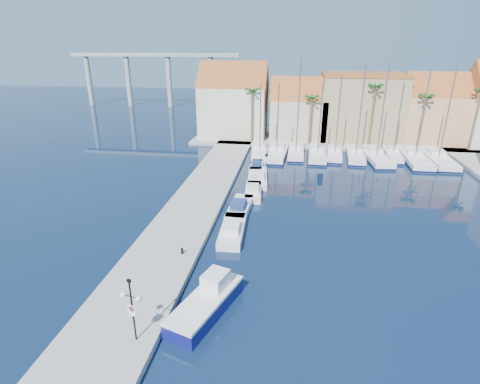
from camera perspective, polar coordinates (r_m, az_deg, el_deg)
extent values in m
plane|color=black|center=(28.17, 4.08, -14.76)|extent=(260.00, 260.00, 0.00)
cube|color=gray|center=(41.05, -7.03, -2.17)|extent=(6.00, 77.00, 0.50)
cube|color=gray|center=(73.06, 15.03, 7.86)|extent=(54.00, 16.00, 0.50)
cylinder|color=black|center=(23.10, -16.04, -16.94)|extent=(0.10, 0.10, 4.19)
cylinder|color=black|center=(22.68, -16.84, -14.86)|extent=(0.52, 0.17, 0.05)
cylinder|color=black|center=(22.40, -15.74, -15.24)|extent=(0.52, 0.17, 0.05)
sphere|color=white|center=(22.83, -17.37, -14.68)|extent=(0.38, 0.38, 0.38)
sphere|color=white|center=(22.27, -15.18, -15.44)|extent=(0.38, 0.38, 0.38)
cube|color=black|center=(21.95, -16.58, -12.85)|extent=(0.25, 0.18, 0.17)
cube|color=white|center=(23.00, -16.17, -16.82)|extent=(0.52, 0.15, 0.52)
cylinder|color=red|center=(22.95, -16.22, -16.75)|extent=(0.35, 0.10, 0.36)
cylinder|color=#1933A5|center=(22.95, -16.24, -16.76)|extent=(0.25, 0.07, 0.25)
cube|color=white|center=(23.23, -16.07, -17.53)|extent=(0.41, 0.13, 0.15)
cylinder|color=black|center=(31.67, -8.81, -8.87)|extent=(0.20, 0.20, 0.51)
cube|color=navy|center=(25.99, -5.22, -17.00)|extent=(4.22, 6.97, 0.99)
cube|color=white|center=(25.62, -5.26, -15.94)|extent=(4.22, 6.97, 0.22)
cube|color=white|center=(26.16, -3.73, -13.35)|extent=(1.93, 2.13, 1.21)
cube|color=white|center=(35.26, -1.16, -5.90)|extent=(2.36, 6.61, 0.80)
cube|color=white|center=(34.36, -1.30, -5.36)|extent=(1.56, 2.34, 0.60)
cube|color=white|center=(39.89, -0.04, -2.49)|extent=(2.29, 6.42, 0.80)
cube|color=navy|center=(39.04, -0.21, -1.92)|extent=(1.51, 2.28, 0.60)
cube|color=white|center=(44.33, 2.03, 0.04)|extent=(2.29, 5.87, 0.80)
cube|color=white|center=(43.54, 2.02, 0.62)|extent=(1.44, 2.11, 0.60)
cube|color=white|center=(49.01, 2.68, 2.17)|extent=(3.08, 7.66, 0.80)
cube|color=white|center=(48.08, 2.68, 2.66)|extent=(1.91, 2.76, 0.60)
cube|color=white|center=(53.66, 2.58, 3.91)|extent=(1.77, 5.29, 0.80)
cube|color=navy|center=(52.95, 2.54, 4.46)|extent=(1.21, 1.86, 0.60)
cube|color=white|center=(57.97, 3.34, 5.25)|extent=(2.40, 6.41, 0.80)
cube|color=white|center=(57.18, 3.26, 5.75)|extent=(1.55, 2.29, 0.60)
cube|color=white|center=(61.16, 3.02, 6.22)|extent=(3.35, 9.93, 1.00)
cube|color=#0C153F|center=(61.24, 3.01, 5.93)|extent=(3.42, 9.99, 0.28)
cube|color=white|center=(61.90, 3.04, 7.17)|extent=(2.02, 3.06, 0.60)
cylinder|color=slate|center=(59.43, 3.12, 11.38)|extent=(0.20, 0.20, 10.35)
cube|color=white|center=(60.64, 5.66, 6.01)|extent=(3.73, 11.80, 1.00)
cube|color=#0C153F|center=(60.73, 5.65, 5.72)|extent=(3.79, 11.86, 0.28)
cube|color=white|center=(61.55, 5.81, 7.01)|extent=(2.33, 3.61, 0.60)
cylinder|color=slate|center=(58.81, 5.80, 11.21)|extent=(0.20, 0.20, 10.39)
cube|color=white|center=(61.15, 8.52, 6.01)|extent=(2.48, 9.20, 1.00)
cube|color=#0C153F|center=(61.24, 8.50, 5.72)|extent=(2.54, 9.26, 0.28)
cube|color=white|center=(61.83, 8.57, 6.95)|extent=(1.70, 2.77, 0.60)
cylinder|color=slate|center=(59.17, 8.91, 12.80)|extent=(0.20, 0.20, 13.78)
cube|color=white|center=(60.63, 11.71, 5.66)|extent=(3.03, 10.20, 1.00)
cube|color=#0C153F|center=(60.72, 11.69, 5.37)|extent=(3.09, 10.27, 0.28)
cube|color=white|center=(61.40, 11.76, 6.63)|extent=(1.96, 3.10, 0.60)
cylinder|color=slate|center=(58.85, 12.14, 10.94)|extent=(0.20, 0.20, 10.56)
cube|color=white|center=(61.33, 14.20, 5.63)|extent=(2.93, 8.73, 1.00)
cube|color=#0C153F|center=(61.42, 14.18, 5.34)|extent=(3.00, 8.79, 0.28)
cube|color=white|center=(61.96, 14.27, 6.55)|extent=(1.77, 2.69, 0.60)
cylinder|color=slate|center=(59.57, 14.76, 11.29)|extent=(0.20, 0.20, 11.48)
cube|color=white|center=(61.50, 17.16, 5.37)|extent=(3.19, 9.71, 1.00)
cube|color=#0C153F|center=(61.59, 17.13, 5.08)|extent=(3.26, 9.77, 0.28)
cube|color=white|center=(62.22, 17.19, 6.31)|extent=(1.95, 2.99, 0.60)
cylinder|color=slate|center=(59.55, 17.95, 11.86)|extent=(0.20, 0.20, 13.31)
cube|color=white|center=(61.67, 19.91, 5.08)|extent=(3.83, 11.35, 1.00)
cube|color=#0C153F|center=(61.75, 19.87, 4.79)|extent=(3.89, 11.41, 0.28)
cube|color=white|center=(62.49, 19.74, 6.07)|extent=(2.30, 3.50, 0.60)
cylinder|color=slate|center=(59.64, 20.95, 11.62)|extent=(0.20, 0.20, 13.54)
cube|color=white|center=(63.63, 22.23, 5.24)|extent=(2.72, 8.25, 1.00)
cube|color=#0C153F|center=(63.72, 22.19, 4.97)|extent=(2.78, 8.32, 0.28)
cube|color=white|center=(64.21, 22.23, 6.12)|extent=(1.66, 2.54, 0.60)
cylinder|color=slate|center=(62.03, 23.03, 10.19)|extent=(0.20, 0.20, 10.41)
cube|color=white|center=(63.26, 24.99, 4.73)|extent=(3.40, 11.99, 1.00)
cube|color=#0C153F|center=(63.34, 24.94, 4.45)|extent=(3.46, 12.05, 0.28)
cube|color=white|center=(64.17, 24.85, 5.72)|extent=(2.26, 3.63, 0.60)
cylinder|color=slate|center=(61.33, 26.11, 10.55)|extent=(0.20, 0.20, 12.39)
cube|color=white|center=(64.41, 27.84, 4.52)|extent=(3.31, 11.77, 1.00)
cube|color=#0C153F|center=(64.49, 27.79, 4.24)|extent=(3.37, 11.83, 0.28)
cube|color=white|center=(65.28, 27.67, 5.48)|extent=(2.21, 3.56, 0.60)
cylinder|color=slate|center=(62.48, 29.10, 10.43)|extent=(0.20, 0.20, 12.87)
cube|color=beige|center=(71.54, -0.96, 12.19)|extent=(12.00, 9.00, 9.00)
cube|color=brown|center=(70.95, -0.98, 15.78)|extent=(12.30, 9.00, 9.00)
cube|color=tan|center=(70.81, 8.86, 11.02)|extent=(10.00, 8.00, 7.00)
cube|color=brown|center=(70.27, 9.03, 13.83)|extent=(10.30, 8.00, 8.00)
cube|color=#98865E|center=(72.41, 17.88, 12.10)|extent=(14.00, 10.00, 11.00)
cube|color=brown|center=(71.79, 18.42, 16.61)|extent=(14.20, 10.20, 0.50)
cube|color=tan|center=(74.57, 27.10, 9.87)|extent=(10.00, 8.00, 8.00)
cube|color=brown|center=(74.02, 27.63, 12.88)|extent=(10.30, 8.00, 8.00)
cylinder|color=brown|center=(66.12, 1.83, 11.41)|extent=(0.36, 0.36, 9.00)
sphere|color=#175119|center=(65.49, 1.87, 15.15)|extent=(2.60, 2.60, 2.60)
cylinder|color=brown|center=(65.86, 10.65, 10.57)|extent=(0.36, 0.36, 8.00)
sphere|color=#175119|center=(65.25, 10.89, 13.89)|extent=(2.60, 2.60, 2.60)
cylinder|color=brown|center=(66.83, 19.45, 10.76)|extent=(0.36, 0.36, 10.00)
sphere|color=#175119|center=(66.19, 19.98, 14.87)|extent=(2.60, 2.60, 2.60)
cylinder|color=brown|center=(68.92, 25.98, 9.48)|extent=(0.36, 0.36, 8.50)
sphere|color=#175119|center=(68.33, 26.54, 12.83)|extent=(2.60, 2.60, 2.60)
cylinder|color=brown|center=(71.64, 32.20, 9.15)|extent=(0.36, 0.36, 9.50)
cube|color=#9E9E99|center=(111.85, -13.07, 19.70)|extent=(48.00, 2.20, 0.90)
cylinder|color=#9E9E99|center=(120.71, -22.02, 15.50)|extent=(1.40, 1.40, 14.00)
cylinder|color=#9E9E99|center=(115.29, -16.63, 15.92)|extent=(1.40, 1.40, 14.00)
cylinder|color=#9E9E99|center=(110.90, -10.75, 16.22)|extent=(1.40, 1.40, 14.00)
cylinder|color=#9E9E99|center=(107.68, -4.43, 16.37)|extent=(1.40, 1.40, 14.00)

